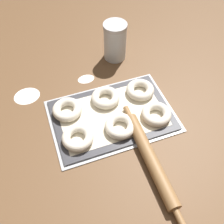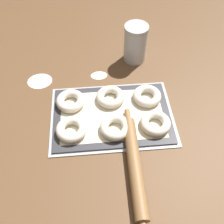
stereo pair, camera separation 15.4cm
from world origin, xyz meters
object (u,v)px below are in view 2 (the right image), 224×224
bagel_front_center (115,127)px  rolling_pin (135,165)px  bagel_front_left (71,129)px  bagel_back_right (147,96)px  flour_canister (135,43)px  baking_tray (112,116)px  bagel_front_right (155,123)px  bagel_back_left (71,101)px  bagel_back_center (110,97)px

bagel_front_center → rolling_pin: size_ratio=0.25×
bagel_front_left → bagel_front_center: 0.15m
bagel_back_right → flour_canister: 0.26m
flour_canister → rolling_pin: size_ratio=0.38×
bagel_front_left → bagel_back_right: (0.29, 0.13, 0.00)m
bagel_front_left → bagel_back_right: same height
baking_tray → rolling_pin: 0.23m
bagel_front_left → flour_canister: size_ratio=0.65×
bagel_front_right → flour_canister: size_ratio=0.65×
baking_tray → bagel_front_right: 0.17m
bagel_front_center → bagel_back_left: size_ratio=1.00×
bagel_back_center → bagel_front_center: bearing=-87.9°
bagel_front_right → bagel_back_right: size_ratio=1.00×
bagel_front_center → bagel_back_center: size_ratio=1.00×
bagel_back_center → rolling_pin: bearing=-79.7°
bagel_back_left → rolling_pin: (0.21, -0.29, -0.00)m
bagel_back_center → bagel_back_right: same height
baking_tray → bagel_front_center: (0.01, -0.07, 0.02)m
rolling_pin → bagel_back_left: bearing=125.9°
bagel_front_right → bagel_back_center: 0.20m
baking_tray → bagel_back_left: 0.17m
bagel_front_left → bagel_back_left: 0.13m
bagel_front_center → bagel_back_center: 0.14m
bagel_front_left → rolling_pin: bearing=-37.2°
bagel_back_right → flour_canister: (-0.01, 0.25, 0.06)m
bagel_back_right → bagel_back_center: bearing=176.7°
baking_tray → bagel_front_right: bagel_front_right is taller
bagel_back_left → bagel_back_right: same height
bagel_front_left → flour_canister: flour_canister is taller
baking_tray → rolling_pin: bearing=-76.2°
bagel_back_right → rolling_pin: bearing=-107.4°
bagel_back_center → flour_canister: bearing=62.2°
bagel_back_right → baking_tray: bearing=-155.0°
bagel_back_right → rolling_pin: (-0.09, -0.29, -0.00)m
bagel_front_left → bagel_front_right: bearing=0.1°
bagel_front_left → bagel_back_left: size_ratio=1.00×
bagel_back_center → rolling_pin: size_ratio=0.25×
baking_tray → bagel_front_center: bagel_front_center is taller
bagel_front_center → bagel_back_left: 0.21m
baking_tray → bagel_back_center: 0.08m
baking_tray → bagel_back_right: bearing=25.0°
bagel_back_right → flour_canister: flour_canister is taller
bagel_front_center → bagel_back_left: bearing=139.1°
bagel_back_right → bagel_front_center: bearing=-135.2°
bagel_front_left → bagel_front_center: bearing=-1.7°
rolling_pin → bagel_back_center: bearing=100.3°
bagel_front_right → bagel_back_left: bearing=156.5°
bagel_front_left → bagel_back_left: same height
bagel_back_center → bagel_back_right: bearing=-3.3°
bagel_front_right → baking_tray: bearing=156.8°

